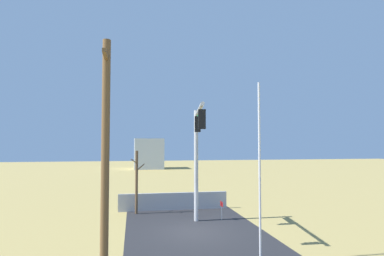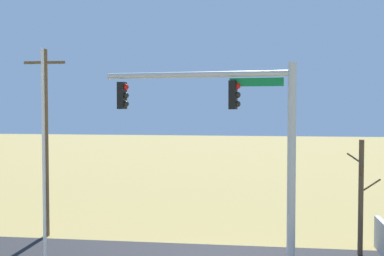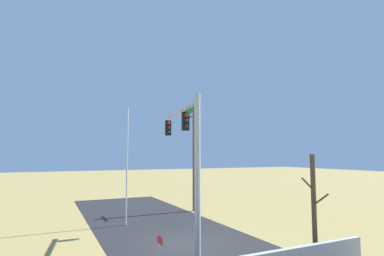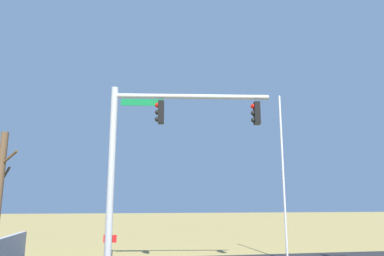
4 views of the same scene
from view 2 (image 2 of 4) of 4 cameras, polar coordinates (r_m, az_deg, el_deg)
name	(u,v)px [view 2 (image 2 of 4)]	position (r m, az deg, el deg)	size (l,w,h in m)	color
signal_mast	(242,131)	(17.17, 5.61, -0.39)	(6.59, 1.21, 7.34)	#B2B5BA
flagpole	(44,169)	(17.26, -16.16, -4.38)	(0.10, 0.10, 7.79)	silver
utility_pole	(45,140)	(24.02, -16.00, -1.24)	(1.90, 0.26, 8.45)	brown
bare_tree	(361,196)	(21.43, 18.29, -7.22)	(1.27, 1.02, 4.59)	brown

